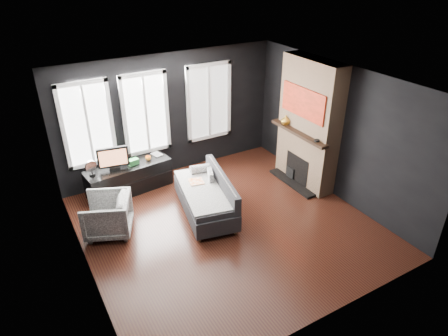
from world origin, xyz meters
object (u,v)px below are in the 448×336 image
armchair (107,214)px  mug (148,158)px  monitor (113,157)px  book (153,151)px  sofa (205,195)px  media_console (129,178)px  mantel_vase (286,120)px

armchair → mug: size_ratio=6.93×
armchair → monitor: 1.35m
monitor → book: monitor is taller
sofa → media_console: bearing=135.5°
sofa → mantel_vase: size_ratio=8.63×
sofa → book: size_ratio=7.57×
media_console → mantel_vase: (3.21, -1.05, 1.03)m
sofa → armchair: bearing=-178.1°
sofa → book: 1.73m
media_console → book: bearing=6.4°
media_console → monitor: bearing=-177.8°
monitor → mug: monitor is taller
mug → book: size_ratio=0.48×
mug → armchair: bearing=-135.8°
sofa → mug: bearing=121.7°
book → armchair: bearing=-136.4°
mug → sofa: bearing=-70.1°
book → mantel_vase: size_ratio=1.14×
armchair → book: bearing=157.3°
armchair → mantel_vase: 4.11m
mantel_vase → mug: bearing=159.0°
book → monitor: bearing=-168.5°
book → media_console: bearing=-167.2°
mug → media_console: bearing=-179.0°
mug → mantel_vase: size_ratio=0.55×
sofa → monitor: monitor is taller
sofa → media_console: 1.82m
book → mantel_vase: bearing=-24.7°
armchair → monitor: bearing=-179.8°
mantel_vase → sofa: bearing=-168.2°
sofa → media_console: sofa is taller
book → mug: bearing=-141.2°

